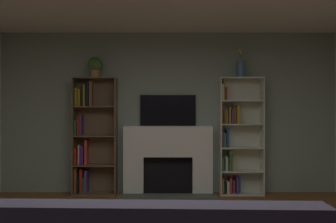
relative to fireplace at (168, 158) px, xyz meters
The scene contains 7 objects.
wall_back_accent 0.76m from the fireplace, 90.00° to the left, with size 5.74×0.06×2.68m, color gray.
fireplace is the anchor object (origin of this frame).
tv 0.79m from the fireplace, 90.00° to the left, with size 0.93×0.06×0.51m, color black.
bookshelf_left 1.33m from the fireplace, behind, with size 0.71×0.28×1.91m.
bookshelf_right 1.16m from the fireplace, ahead, with size 0.71×0.30×1.91m.
potted_plant 1.92m from the fireplace, behind, with size 0.24×0.24×0.34m.
vase_with_flowers 1.89m from the fireplace, ahead, with size 0.14×0.14×0.47m.
Camera 1 is at (0.00, -2.91, 1.34)m, focal length 39.03 mm.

